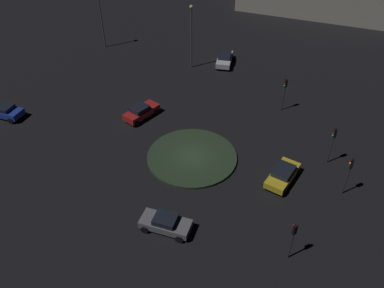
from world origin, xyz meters
TOP-DOWN VIEW (x-y plane):
  - ground_plane at (0.00, 0.00)m, footprint 115.35×115.35m
  - roundabout_island at (0.00, 0.00)m, footprint 8.91×8.91m
  - car_yellow at (8.93, -0.36)m, footprint 2.95×4.62m
  - car_silver at (-2.20, 20.32)m, footprint 2.64×4.76m
  - car_grey at (0.86, -9.08)m, footprint 4.12×1.98m
  - car_red at (-7.65, 4.75)m, footprint 3.17×4.56m
  - car_blue at (-22.31, -0.08)m, footprint 4.27×2.11m
  - traffic_light_east at (12.69, 3.61)m, footprint 0.39×0.35m
  - traffic_light_east_near at (14.26, -0.25)m, footprint 0.36×0.30m
  - traffic_light_northeast at (7.07, 11.40)m, footprint 0.37×0.40m
  - traffic_light_southeast at (10.63, -8.59)m, footprint 0.39×0.38m
  - streetlamp_northwest at (-20.53, 19.86)m, footprint 0.58×0.58m
  - streetlamp_north at (-6.23, 17.95)m, footprint 0.47×0.47m

SIDE VIEW (x-z plane):
  - ground_plane at x=0.00m, z-range 0.00..0.00m
  - roundabout_island at x=0.00m, z-range 0.00..0.26m
  - car_grey at x=0.86m, z-range 0.02..1.47m
  - car_yellow at x=8.93m, z-range 0.06..1.45m
  - car_blue at x=-22.31m, z-range 0.04..1.51m
  - car_silver at x=-2.20m, z-range 0.04..1.55m
  - car_red at x=-7.65m, z-range 0.03..1.57m
  - traffic_light_southeast at x=10.63m, z-range 0.81..4.57m
  - traffic_light_northeast at x=7.07m, z-range 0.85..4.85m
  - traffic_light_east_near at x=14.26m, z-range 0.86..4.88m
  - traffic_light_east at x=12.69m, z-range 0.86..4.93m
  - streetlamp_north at x=-6.23m, z-range 0.99..9.51m
  - streetlamp_northwest at x=-20.53m, z-range 1.52..9.54m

